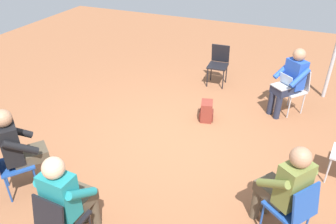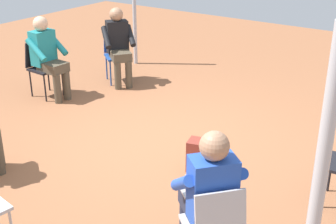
# 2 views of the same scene
# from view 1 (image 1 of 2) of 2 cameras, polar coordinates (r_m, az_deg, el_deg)

# --- Properties ---
(ground_plane) EXTENTS (14.35, 14.35, 0.00)m
(ground_plane) POSITION_cam_1_polar(r_m,az_deg,el_deg) (5.43, 2.14, -4.83)
(ground_plane) COLOR brown
(chair_south) EXTENTS (0.42, 0.45, 0.85)m
(chair_south) POSITION_cam_1_polar(r_m,az_deg,el_deg) (7.14, 8.82, 8.59)
(chair_south) COLOR black
(chair_south) RESTS_ON ground
(chair_southwest) EXTENTS (0.58, 0.59, 0.85)m
(chair_southwest) POSITION_cam_1_polar(r_m,az_deg,el_deg) (6.41, 21.28, 4.08)
(chair_southwest) COLOR #B7B7BC
(chair_southwest) RESTS_ON ground
(chair_northwest) EXTENTS (0.58, 0.57, 0.85)m
(chair_northwest) POSITION_cam_1_polar(r_m,az_deg,el_deg) (3.88, 21.07, -15.29)
(chair_northwest) COLOR #1E4799
(chair_northwest) RESTS_ON ground
(chair_northeast) EXTENTS (0.58, 0.58, 0.85)m
(chair_northeast) POSITION_cam_1_polar(r_m,az_deg,el_deg) (4.65, -25.94, -7.86)
(chair_northeast) COLOR #1E4799
(chair_northeast) RESTS_ON ground
(chair_north) EXTENTS (0.42, 0.46, 0.85)m
(chair_north) POSITION_cam_1_polar(r_m,az_deg,el_deg) (3.71, -18.40, -17.37)
(chair_north) COLOR black
(chair_north) RESTS_ON ground
(person_with_laptop) EXTENTS (0.63, 0.64, 1.24)m
(person_with_laptop) POSITION_cam_1_polar(r_m,az_deg,el_deg) (6.22, 20.52, 5.41)
(person_with_laptop) COLOR #23283D
(person_with_laptop) RESTS_ON ground
(person_in_black) EXTENTS (0.63, 0.63, 1.24)m
(person_in_black) POSITION_cam_1_polar(r_m,az_deg,el_deg) (4.53, -24.46, -5.36)
(person_in_black) COLOR #4C4233
(person_in_black) RESTS_ON ground
(person_in_teal) EXTENTS (0.51, 0.54, 1.24)m
(person_in_teal) POSITION_cam_1_polar(r_m,az_deg,el_deg) (3.64, -17.15, -13.65)
(person_in_teal) COLOR #4C4233
(person_in_teal) RESTS_ON ground
(person_in_olive) EXTENTS (0.63, 0.63, 1.24)m
(person_in_olive) POSITION_cam_1_polar(r_m,az_deg,el_deg) (3.82, 19.74, -11.80)
(person_in_olive) COLOR #4C4233
(person_in_olive) RESTS_ON ground
(backpack_near_laptop_user) EXTENTS (0.29, 0.32, 0.36)m
(backpack_near_laptop_user) POSITION_cam_1_polar(r_m,az_deg,el_deg) (5.90, 6.71, -0.01)
(backpack_near_laptop_user) COLOR maroon
(backpack_near_laptop_user) RESTS_ON ground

